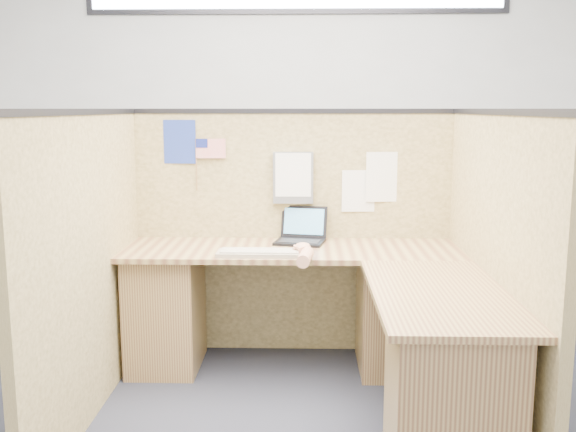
{
  "coord_description": "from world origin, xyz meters",
  "views": [
    {
      "loc": [
        0.08,
        -2.97,
        1.53
      ],
      "look_at": [
        -0.02,
        0.5,
        0.95
      ],
      "focal_mm": 40.0,
      "sensor_mm": 36.0,
      "label": 1
    }
  ],
  "objects_px": {
    "l_desk": "(325,326)",
    "laptop": "(300,233)",
    "keyboard": "(260,253)",
    "mouse": "(303,251)"
  },
  "relations": [
    {
      "from": "l_desk",
      "to": "laptop",
      "type": "distance_m",
      "value": 0.71
    },
    {
      "from": "keyboard",
      "to": "l_desk",
      "type": "bearing_deg",
      "value": -27.26
    },
    {
      "from": "laptop",
      "to": "keyboard",
      "type": "relative_size",
      "value": 0.68
    },
    {
      "from": "mouse",
      "to": "l_desk",
      "type": "bearing_deg",
      "value": -60.34
    },
    {
      "from": "keyboard",
      "to": "mouse",
      "type": "xyz_separation_m",
      "value": [
        0.24,
        0.02,
        0.01
      ]
    },
    {
      "from": "laptop",
      "to": "keyboard",
      "type": "height_order",
      "value": "laptop"
    },
    {
      "from": "laptop",
      "to": "mouse",
      "type": "relative_size",
      "value": 3.14
    },
    {
      "from": "keyboard",
      "to": "mouse",
      "type": "height_order",
      "value": "mouse"
    },
    {
      "from": "l_desk",
      "to": "mouse",
      "type": "height_order",
      "value": "mouse"
    },
    {
      "from": "l_desk",
      "to": "laptop",
      "type": "xyz_separation_m",
      "value": [
        -0.14,
        0.58,
        0.39
      ]
    }
  ]
}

